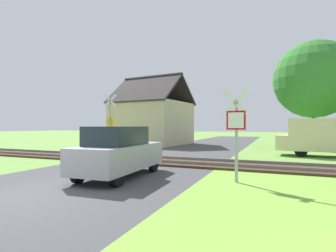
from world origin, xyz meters
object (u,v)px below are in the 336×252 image
Objects in this scene: crossing_sign_far at (110,120)px; mail_truck at (325,136)px; house at (152,122)px; stop_sign_near at (236,128)px; parked_car at (119,152)px; tree_right at (314,79)px.

crossing_sign_far reaches higher than mail_truck.
crossing_sign_far is at bearing -76.75° from house.
house reaches higher than stop_sign_near.
mail_truck is 1.23× the size of parked_car.
mail_truck is (3.82, 9.15, -0.50)m from stop_sign_near.
tree_right is at bearing 21.53° from crossing_sign_far.
mail_truck is (-0.20, -6.43, -4.33)m from tree_right.
stop_sign_near is 4.06m from parked_car.
crossing_sign_far is at bearing -29.61° from stop_sign_near.
stop_sign_near is 0.40× the size of house.
tree_right is 1.73× the size of mail_truck.
crossing_sign_far is 13.32m from mail_truck.
house is (-10.22, 15.03, 0.51)m from stop_sign_near.
stop_sign_near is 0.75× the size of crossing_sign_far.
stop_sign_near is 9.93m from mail_truck.
stop_sign_near is 16.54m from tree_right.
parked_car is at bearing 14.34° from stop_sign_near.
stop_sign_near is 0.59× the size of mail_truck.
crossing_sign_far is 0.97× the size of parked_car.
house reaches higher than crossing_sign_far.
parked_car is (5.23, -6.94, -1.32)m from crossing_sign_far.
mail_truck is (12.97, 2.86, -0.98)m from crossing_sign_far.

